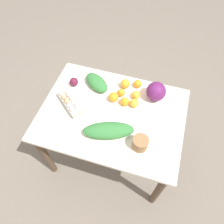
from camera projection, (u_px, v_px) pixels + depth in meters
name	position (u px, v px, depth m)	size (l,w,h in m)	color
ground_plane	(112.00, 151.00, 2.38)	(8.00, 8.00, 0.00)	#70665B
dining_table	(112.00, 121.00, 1.85)	(1.15, 0.85, 0.76)	silver
cabbage_purple	(156.00, 91.00, 1.78)	(0.16, 0.16, 0.16)	#601E5B
egg_carton	(70.00, 102.00, 1.77)	(0.28, 0.25, 0.09)	#A8A8A3
paper_bag	(140.00, 143.00, 1.55)	(0.11, 0.11, 0.10)	olive
greens_bunch_chard	(108.00, 130.00, 1.62)	(0.38, 0.14, 0.09)	#337538
greens_bunch_kale	(97.00, 82.00, 1.88)	(0.25, 0.13, 0.09)	#337538
beet_root	(74.00, 82.00, 1.89)	(0.07, 0.07, 0.07)	#5B1933
orange_0	(121.00, 93.00, 1.83)	(0.06, 0.06, 0.06)	orange
orange_1	(134.00, 103.00, 1.77)	(0.07, 0.07, 0.07)	#F9A833
orange_2	(136.00, 95.00, 1.81)	(0.07, 0.07, 0.07)	#F9A833
orange_3	(125.00, 84.00, 1.88)	(0.08, 0.08, 0.08)	orange
orange_4	(114.00, 97.00, 1.80)	(0.08, 0.08, 0.08)	orange
orange_5	(125.00, 102.00, 1.77)	(0.07, 0.07, 0.07)	orange
orange_6	(138.00, 84.00, 1.88)	(0.07, 0.07, 0.07)	orange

